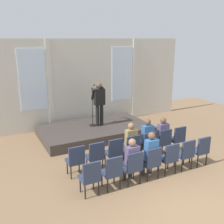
# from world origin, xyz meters

# --- Properties ---
(ground_plane) EXTENTS (17.58, 17.58, 0.00)m
(ground_plane) POSITION_xyz_m (0.00, 0.00, 0.00)
(ground_plane) COLOR #846647
(rear_partition) EXTENTS (10.17, 0.14, 3.77)m
(rear_partition) POSITION_xyz_m (0.02, 6.76, 1.90)
(rear_partition) COLOR beige
(rear_partition) RESTS_ON ground
(stage_platform) EXTENTS (4.30, 2.48, 0.38)m
(stage_platform) POSITION_xyz_m (0.00, 5.22, 0.19)
(stage_platform) COLOR #3F3833
(stage_platform) RESTS_ON ground
(speaker) EXTENTS (0.51, 0.69, 1.75)m
(speaker) POSITION_xyz_m (0.20, 5.24, 1.40)
(speaker) COLOR black
(speaker) RESTS_ON stage_platform
(mic_stand) EXTENTS (0.28, 0.28, 1.56)m
(mic_stand) POSITION_xyz_m (-0.05, 5.35, 0.71)
(mic_stand) COLOR black
(mic_stand) RESTS_ON stage_platform
(chair_r0_c0) EXTENTS (0.46, 0.44, 0.94)m
(chair_r0_c0) POSITION_xyz_m (-1.81, 2.41, 0.53)
(chair_r0_c0) COLOR black
(chair_r0_c0) RESTS_ON ground
(chair_r0_c1) EXTENTS (0.46, 0.44, 0.94)m
(chair_r0_c1) POSITION_xyz_m (-1.21, 2.41, 0.53)
(chair_r0_c1) COLOR black
(chair_r0_c1) RESTS_ON ground
(chair_r0_c2) EXTENTS (0.46, 0.44, 0.94)m
(chair_r0_c2) POSITION_xyz_m (-0.60, 2.41, 0.53)
(chair_r0_c2) COLOR black
(chair_r0_c2) RESTS_ON ground
(chair_r0_c3) EXTENTS (0.46, 0.44, 0.94)m
(chair_r0_c3) POSITION_xyz_m (0.00, 2.41, 0.53)
(chair_r0_c3) COLOR black
(chair_r0_c3) RESTS_ON ground
(audience_r0_c3) EXTENTS (0.36, 0.39, 1.31)m
(audience_r0_c3) POSITION_xyz_m (0.00, 2.49, 0.73)
(audience_r0_c3) COLOR #2D2D33
(audience_r0_c3) RESTS_ON ground
(chair_r0_c4) EXTENTS (0.46, 0.44, 0.94)m
(chair_r0_c4) POSITION_xyz_m (0.60, 2.41, 0.53)
(chair_r0_c4) COLOR black
(chair_r0_c4) RESTS_ON ground
(audience_r0_c4) EXTENTS (0.36, 0.39, 1.35)m
(audience_r0_c4) POSITION_xyz_m (0.60, 2.49, 0.75)
(audience_r0_c4) COLOR #2D2D33
(audience_r0_c4) RESTS_ON ground
(chair_r0_c5) EXTENTS (0.46, 0.44, 0.94)m
(chair_r0_c5) POSITION_xyz_m (1.21, 2.41, 0.53)
(chair_r0_c5) COLOR black
(chair_r0_c5) RESTS_ON ground
(audience_r0_c5) EXTENTS (0.36, 0.39, 1.32)m
(audience_r0_c5) POSITION_xyz_m (1.21, 2.49, 0.73)
(audience_r0_c5) COLOR #2D2D33
(audience_r0_c5) RESTS_ON ground
(chair_r0_c6) EXTENTS (0.46, 0.44, 0.94)m
(chair_r0_c6) POSITION_xyz_m (1.81, 2.41, 0.53)
(chair_r0_c6) COLOR black
(chair_r0_c6) RESTS_ON ground
(chair_r1_c0) EXTENTS (0.46, 0.44, 0.94)m
(chair_r1_c0) POSITION_xyz_m (-1.81, 1.34, 0.53)
(chair_r1_c0) COLOR black
(chair_r1_c0) RESTS_ON ground
(chair_r1_c1) EXTENTS (0.46, 0.44, 0.94)m
(chair_r1_c1) POSITION_xyz_m (-1.21, 1.34, 0.53)
(chair_r1_c1) COLOR black
(chair_r1_c1) RESTS_ON ground
(chair_r1_c2) EXTENTS (0.46, 0.44, 0.94)m
(chair_r1_c2) POSITION_xyz_m (-0.60, 1.34, 0.53)
(chair_r1_c2) COLOR black
(chair_r1_c2) RESTS_ON ground
(audience_r1_c2) EXTENTS (0.36, 0.39, 1.28)m
(audience_r1_c2) POSITION_xyz_m (-0.60, 1.43, 0.71)
(audience_r1_c2) COLOR #2D2D33
(audience_r1_c2) RESTS_ON ground
(chair_r1_c3) EXTENTS (0.46, 0.44, 0.94)m
(chair_r1_c3) POSITION_xyz_m (0.00, 1.34, 0.53)
(chair_r1_c3) COLOR black
(chair_r1_c3) RESTS_ON ground
(audience_r1_c3) EXTENTS (0.36, 0.39, 1.36)m
(audience_r1_c3) POSITION_xyz_m (0.00, 1.42, 0.75)
(audience_r1_c3) COLOR #2D2D33
(audience_r1_c3) RESTS_ON ground
(chair_r1_c4) EXTENTS (0.46, 0.44, 0.94)m
(chair_r1_c4) POSITION_xyz_m (0.60, 1.34, 0.53)
(chair_r1_c4) COLOR black
(chair_r1_c4) RESTS_ON ground
(chair_r1_c5) EXTENTS (0.46, 0.44, 0.94)m
(chair_r1_c5) POSITION_xyz_m (1.21, 1.34, 0.53)
(chair_r1_c5) COLOR black
(chair_r1_c5) RESTS_ON ground
(chair_r1_c6) EXTENTS (0.46, 0.44, 0.94)m
(chair_r1_c6) POSITION_xyz_m (1.81, 1.34, 0.53)
(chair_r1_c6) COLOR black
(chair_r1_c6) RESTS_ON ground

